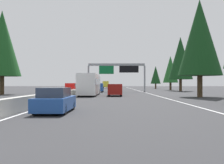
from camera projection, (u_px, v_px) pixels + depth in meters
name	position (u px, v px, depth m)	size (l,w,h in m)	color
ground_plane	(93.00, 91.00, 65.31)	(320.00, 320.00, 0.00)	#2D2D30
median_barrier	(97.00, 88.00, 85.31)	(180.00, 0.56, 0.90)	#ADAAA3
shoulder_stripe_right	(136.00, 90.00, 75.19)	(160.00, 0.16, 0.01)	silver
shoulder_stripe_median	(97.00, 90.00, 75.30)	(160.00, 0.16, 0.01)	silver
sign_gantry_overhead	(117.00, 69.00, 57.44)	(0.50, 12.68, 6.21)	gray
sedan_near_center	(55.00, 101.00, 15.54)	(4.40, 1.80, 1.47)	#1E4793
bus_mid_left	(90.00, 84.00, 39.33)	(11.50, 2.55, 3.10)	white
sedan_near_right	(115.00, 90.00, 45.69)	(4.40, 1.80, 1.47)	black
box_truck_mid_right	(106.00, 84.00, 112.64)	(8.50, 2.40, 2.95)	gold
pickup_mid_center	(99.00, 88.00, 55.25)	(5.60, 2.00, 1.86)	#1E4793
minivan_distant_b	(115.00, 89.00, 37.25)	(5.00, 1.95, 1.69)	maroon
sedan_distant_a	(115.00, 88.00, 66.56)	(4.40, 1.80, 1.47)	black
oncoming_near	(91.00, 87.00, 91.46)	(4.40, 1.80, 1.47)	#2D6B38
oncoming_far	(70.00, 88.00, 49.55)	(5.60, 2.00, 1.86)	red
conifer_right_near	(200.00, 37.00, 33.82)	(5.57, 5.57, 12.67)	#4C3823
conifer_right_mid	(180.00, 58.00, 62.36)	(5.70, 5.70, 12.95)	#4C3823
conifer_right_far	(170.00, 69.00, 73.93)	(4.25, 4.25, 9.65)	#4C3823
conifer_right_distant	(156.00, 75.00, 96.97)	(3.71, 3.71, 8.42)	#4C3823
conifer_left_near	(2.00, 43.00, 42.01)	(5.94, 5.94, 13.50)	#4C3823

